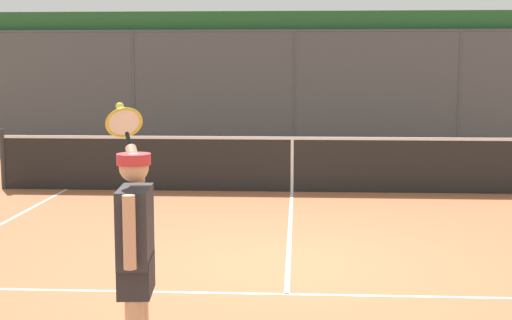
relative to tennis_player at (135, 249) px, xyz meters
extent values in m
plane|color=#A8603D|center=(-1.02, -2.93, -0.92)|extent=(60.00, 60.00, 0.00)
cube|color=white|center=(-1.02, -1.92, -0.92)|extent=(6.23, 0.05, 0.01)
cube|color=white|center=(-1.02, -4.81, -0.92)|extent=(0.05, 5.78, 0.01)
cylinder|color=#474C51|center=(-5.11, -13.63, 0.61)|extent=(0.07, 0.07, 3.07)
cylinder|color=#474C51|center=(-1.02, -13.63, 0.61)|extent=(0.07, 0.07, 3.07)
cylinder|color=#474C51|center=(3.07, -13.63, 0.61)|extent=(0.07, 0.07, 3.07)
cylinder|color=#474C51|center=(-1.02, -13.63, 2.11)|extent=(16.35, 0.05, 0.05)
cube|color=#474C51|center=(-1.02, -13.63, 0.61)|extent=(16.35, 0.02, 3.07)
cube|color=#235B2D|center=(-1.02, -14.28, 0.85)|extent=(19.35, 0.90, 3.54)
cube|color=#ADADA8|center=(-1.02, -13.45, -0.85)|extent=(17.35, 0.18, 0.15)
cylinder|color=#2D2D2D|center=(4.10, -7.70, -0.39)|extent=(0.09, 0.09, 1.07)
cube|color=black|center=(-1.02, -7.70, -0.47)|extent=(10.16, 0.02, 0.91)
cube|color=white|center=(-1.02, -7.70, 0.01)|extent=(10.16, 0.04, 0.05)
cube|color=white|center=(-1.02, -7.70, -0.47)|extent=(0.05, 0.04, 0.91)
cylinder|color=tan|center=(0.00, -0.10, -0.47)|extent=(0.13, 0.13, 0.73)
cube|color=#28282D|center=(-0.01, 0.02, -0.18)|extent=(0.25, 0.40, 0.26)
cube|color=#2D2D33|center=(-0.01, 0.02, 0.16)|extent=(0.25, 0.47, 0.53)
cylinder|color=tan|center=(-0.03, 0.30, 0.18)|extent=(0.08, 0.08, 0.49)
cylinder|color=tan|center=(0.08, -0.40, 0.53)|extent=(0.22, 0.37, 0.28)
sphere|color=tan|center=(-0.01, 0.02, 0.57)|extent=(0.20, 0.20, 0.20)
cylinder|color=red|center=(-0.01, 0.02, 0.62)|extent=(0.25, 0.25, 0.08)
cube|color=red|center=(0.00, -0.09, 0.59)|extent=(0.19, 0.20, 0.02)
cylinder|color=black|center=(0.17, -0.61, 0.69)|extent=(0.10, 0.17, 0.13)
torus|color=gold|center=(0.25, -0.79, 0.81)|extent=(0.34, 0.28, 0.26)
cylinder|color=silver|center=(0.25, -0.79, 0.81)|extent=(0.28, 0.23, 0.21)
sphere|color=#C1D138|center=(0.32, -0.95, 0.93)|extent=(0.07, 0.07, 0.07)
camera|label=1|loc=(-1.11, 4.87, 1.25)|focal=51.42mm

